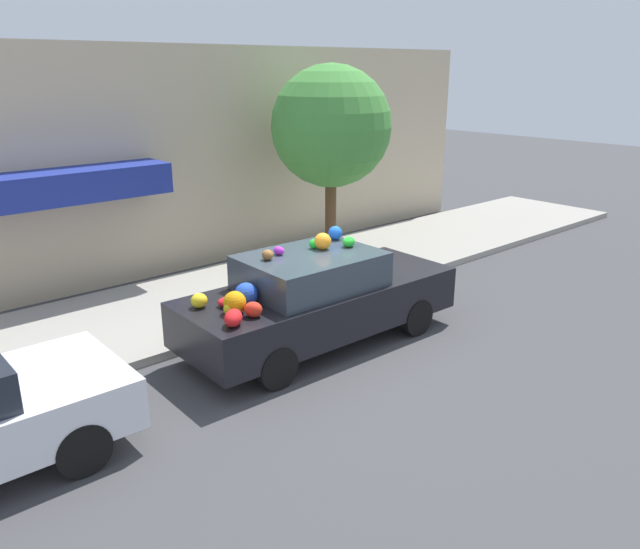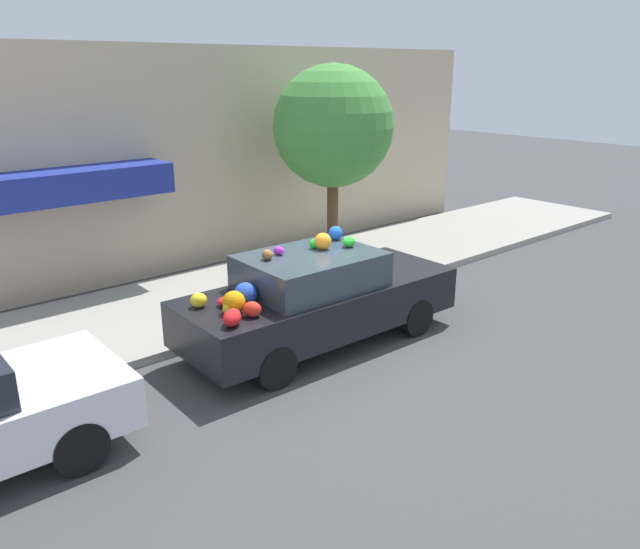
% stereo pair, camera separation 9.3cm
% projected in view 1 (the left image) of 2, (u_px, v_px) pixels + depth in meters
% --- Properties ---
extents(ground_plane, '(60.00, 60.00, 0.00)m').
position_uv_depth(ground_plane, '(323.00, 344.00, 9.85)').
color(ground_plane, '#424244').
extents(sidewalk_curb, '(24.00, 3.20, 0.14)m').
position_uv_depth(sidewalk_curb, '(229.00, 295.00, 11.76)').
color(sidewalk_curb, '#9E998E').
rests_on(sidewalk_curb, ground).
extents(building_facade, '(18.00, 1.20, 4.60)m').
position_uv_depth(building_facade, '(156.00, 164.00, 12.54)').
color(building_facade, '#C6B293').
rests_on(building_facade, ground).
extents(street_tree, '(2.52, 2.52, 4.11)m').
position_uv_depth(street_tree, '(331.00, 127.00, 12.92)').
color(street_tree, brown).
rests_on(street_tree, sidewalk_curb).
extents(fire_hydrant, '(0.20, 0.20, 0.70)m').
position_uv_depth(fire_hydrant, '(294.00, 277.00, 11.44)').
color(fire_hydrant, '#B2B2B7').
rests_on(fire_hydrant, sidewalk_curb).
extents(art_car, '(4.55, 1.79, 1.75)m').
position_uv_depth(art_car, '(317.00, 297.00, 9.62)').
color(art_car, black).
rests_on(art_car, ground).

